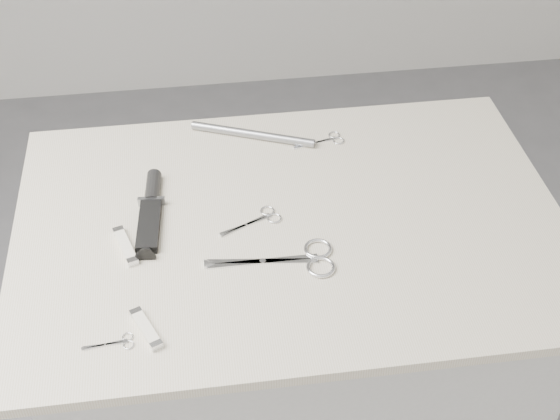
{
  "coord_description": "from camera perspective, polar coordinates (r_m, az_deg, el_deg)",
  "views": [
    {
      "loc": [
        -0.17,
        -1.05,
        1.86
      ],
      "look_at": [
        -0.02,
        0.03,
        0.92
      ],
      "focal_mm": 50.0,
      "sensor_mm": 36.0,
      "label": 1
    }
  ],
  "objects": [
    {
      "name": "plinth",
      "position": [
        1.76,
        0.65,
        -12.27
      ],
      "size": [
        0.9,
        0.6,
        0.9
      ],
      "primitive_type": "cube",
      "color": "silver",
      "rests_on": "ground"
    },
    {
      "name": "display_board",
      "position": [
        1.42,
        0.79,
        -1.03
      ],
      "size": [
        1.0,
        0.7,
        0.02
      ],
      "primitive_type": "cube",
      "color": "beige",
      "rests_on": "plinth"
    },
    {
      "name": "large_shears",
      "position": [
        1.34,
        1.41,
        -3.61
      ],
      "size": [
        0.22,
        0.1,
        0.01
      ],
      "rotation": [
        0.0,
        0.0,
        -0.06
      ],
      "color": "silver",
      "rests_on": "display_board"
    },
    {
      "name": "embroidery_scissors_a",
      "position": [
        1.42,
        -1.48,
        -0.67
      ],
      "size": [
        0.12,
        0.08,
        0.0
      ],
      "rotation": [
        0.0,
        0.0,
        0.42
      ],
      "color": "silver",
      "rests_on": "display_board"
    },
    {
      "name": "embroidery_scissors_b",
      "position": [
        1.61,
        3.42,
        5.12
      ],
      "size": [
        0.11,
        0.05,
        0.0
      ],
      "rotation": [
        0.0,
        0.0,
        0.24
      ],
      "color": "silver",
      "rests_on": "display_board"
    },
    {
      "name": "tiny_scissors",
      "position": [
        1.24,
        -11.92,
        -9.5
      ],
      "size": [
        0.08,
        0.03,
        0.0
      ],
      "rotation": [
        0.0,
        0.0,
        0.09
      ],
      "color": "silver",
      "rests_on": "display_board"
    },
    {
      "name": "sheathed_knife",
      "position": [
        1.45,
        -9.43,
        0.15
      ],
      "size": [
        0.05,
        0.22,
        0.03
      ],
      "rotation": [
        0.0,
        0.0,
        1.49
      ],
      "color": "black",
      "rests_on": "display_board"
    },
    {
      "name": "pocket_knife_a",
      "position": [
        1.39,
        -11.25,
        -2.58
      ],
      "size": [
        0.05,
        0.1,
        0.01
      ],
      "rotation": [
        0.0,
        0.0,
        1.87
      ],
      "color": "white",
      "rests_on": "display_board"
    },
    {
      "name": "pocket_knife_b",
      "position": [
        1.25,
        -9.78,
        -8.55
      ],
      "size": [
        0.05,
        0.09,
        0.01
      ],
      "rotation": [
        0.0,
        0.0,
        1.98
      ],
      "color": "white",
      "rests_on": "display_board"
    },
    {
      "name": "metal_rail",
      "position": [
        1.62,
        -2.02,
        5.56
      ],
      "size": [
        0.25,
        0.12,
        0.02
      ],
      "primitive_type": "cylinder",
      "rotation": [
        0.0,
        1.57,
        -0.4
      ],
      "color": "gray",
      "rests_on": "display_board"
    }
  ]
}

